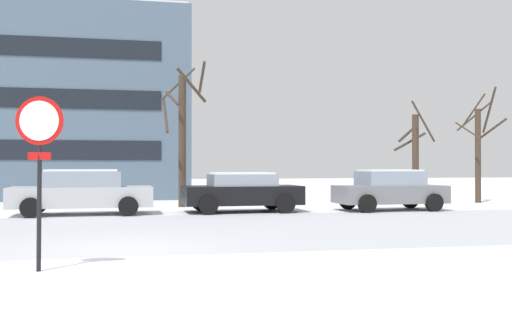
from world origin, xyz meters
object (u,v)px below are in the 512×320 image
stop_sign (39,148)px  parked_car_silver (82,192)px  parked_car_black (242,192)px  parked_car_gray (390,190)px

stop_sign → parked_car_silver: bearing=90.9°
parked_car_silver → parked_car_black: (5.42, 0.04, -0.05)m
stop_sign → parked_car_silver: 10.89m
stop_sign → parked_car_black: bearing=64.2°
parked_car_silver → stop_sign: bearing=-89.1°
stop_sign → parked_car_gray: (10.68, 10.51, -1.15)m
stop_sign → parked_car_gray: bearing=44.5°
parked_car_silver → parked_car_gray: 10.85m
parked_car_black → parked_car_gray: 5.44m
stop_sign → parked_car_gray: stop_sign is taller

